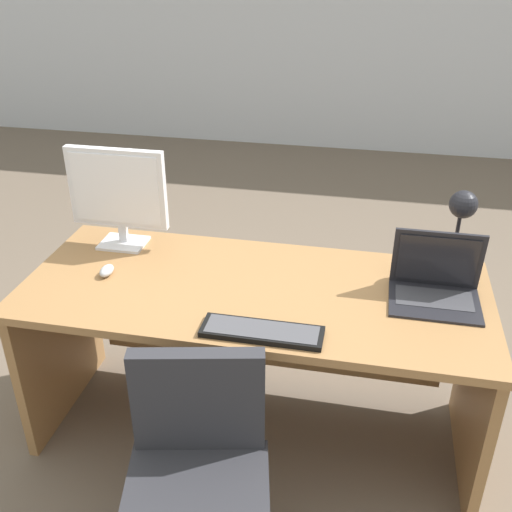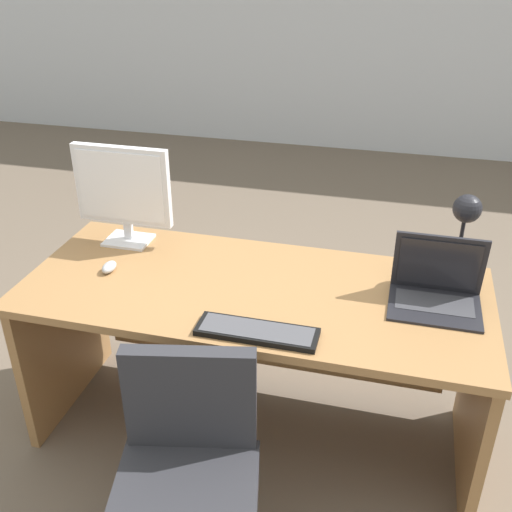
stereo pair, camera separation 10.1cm
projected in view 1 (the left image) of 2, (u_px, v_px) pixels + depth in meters
The scene contains 9 objects.
ground at pixel (300, 269), 4.01m from camera, with size 12.00×12.00×0.00m, color #6B5B4C.
back_wall at pixel (344, 3), 5.64m from camera, with size 10.00×0.10×2.80m, color silver.
desk at pixel (257, 325), 2.51m from camera, with size 1.84×0.79×0.76m.
monitor at pixel (117, 192), 2.57m from camera, with size 0.43×0.16×0.45m.
laptop at pixel (436, 277), 2.28m from camera, with size 0.34×0.26×0.25m.
keyboard at pixel (262, 332), 2.08m from camera, with size 0.43×0.13×0.02m.
mouse at pixel (107, 271), 2.44m from camera, with size 0.05×0.09×0.04m.
desk_lamp at pixel (461, 215), 2.34m from camera, with size 0.12×0.15×0.36m.
office_chair at pixel (199, 504), 1.96m from camera, with size 0.56×0.57×0.84m.
Camera 1 is at (0.41, -1.97, 1.99)m, focal length 41.99 mm.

